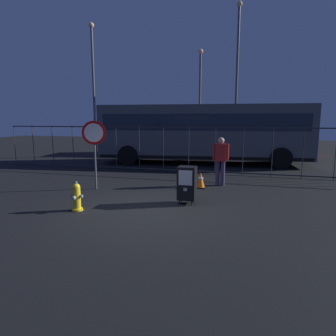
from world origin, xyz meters
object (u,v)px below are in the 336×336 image
at_px(stop_sign, 94,140).
at_px(street_light_near_right, 200,94).
at_px(traffic_cone, 201,180).
at_px(bus_far, 225,129).
at_px(street_light_near_left, 93,82).
at_px(street_light_far_left, 237,72).
at_px(pedestrian, 221,158).
at_px(bus_near, 203,131).
at_px(newspaper_box_primary, 187,183).
at_px(fire_hydrant, 77,197).

bearing_deg(stop_sign, street_light_near_right, 81.66).
relative_size(traffic_cone, bus_far, 0.05).
height_order(street_light_near_left, street_light_far_left, street_light_far_left).
bearing_deg(pedestrian, street_light_far_left, 89.56).
relative_size(bus_far, street_light_far_left, 1.24).
relative_size(pedestrian, traffic_cone, 3.15).
height_order(bus_near, street_light_near_right, street_light_near_right).
relative_size(bus_far, street_light_near_left, 1.35).
height_order(bus_near, street_light_far_left, street_light_far_left).
bearing_deg(newspaper_box_primary, bus_far, 90.34).
bearing_deg(bus_far, street_light_far_left, -77.89).
xyz_separation_m(bus_near, bus_far, (0.73, 4.65, 0.00)).
bearing_deg(traffic_cone, street_light_near_right, 100.10).
bearing_deg(bus_near, traffic_cone, -88.17).
bearing_deg(stop_sign, newspaper_box_primary, -15.31).
distance_m(fire_hydrant, pedestrian, 5.06).
distance_m(bus_near, bus_far, 4.71).
bearing_deg(stop_sign, pedestrian, 23.08).
bearing_deg(stop_sign, fire_hydrant, -71.98).
bearing_deg(street_light_near_left, fire_hydrant, -63.17).
bearing_deg(stop_sign, street_light_far_left, 66.49).
height_order(newspaper_box_primary, bus_far, bus_far).
xyz_separation_m(fire_hydrant, street_light_far_left, (3.21, 11.33, 4.55)).
xyz_separation_m(pedestrian, street_light_near_right, (-2.31, 9.11, 2.94)).
xyz_separation_m(newspaper_box_primary, bus_near, (-0.81, 7.67, 1.14)).
bearing_deg(street_light_near_left, bus_near, -9.84).
xyz_separation_m(stop_sign, street_light_near_right, (1.58, 10.76, 2.29)).
bearing_deg(newspaper_box_primary, street_light_near_right, 98.20).
relative_size(fire_hydrant, stop_sign, 0.33).
distance_m(stop_sign, street_light_far_left, 10.43).
height_order(stop_sign, bus_far, bus_far).
relative_size(stop_sign, bus_near, 0.21).
distance_m(street_light_near_left, street_light_far_left, 8.47).
bearing_deg(fire_hydrant, street_light_near_left, 116.83).
height_order(pedestrian, bus_near, bus_near).
bearing_deg(fire_hydrant, street_light_far_left, 74.17).
distance_m(fire_hydrant, street_light_near_left, 12.20).
relative_size(stop_sign, bus_far, 0.21).
height_order(newspaper_box_primary, traffic_cone, newspaper_box_primary).
xyz_separation_m(stop_sign, bus_far, (3.18, 11.43, 0.11)).
bearing_deg(traffic_cone, stop_sign, -161.74).
distance_m(fire_hydrant, bus_near, 9.30).
xyz_separation_m(stop_sign, pedestrian, (3.89, 1.66, -0.65)).
xyz_separation_m(stop_sign, bus_near, (2.45, 6.78, 0.11)).
xyz_separation_m(pedestrian, street_light_far_left, (0.06, 7.42, 3.96)).
bearing_deg(newspaper_box_primary, fire_hydrant, -151.57).
height_order(traffic_cone, street_light_near_right, street_light_near_right).
distance_m(street_light_near_right, street_light_far_left, 3.08).
xyz_separation_m(newspaper_box_primary, bus_far, (-0.07, 12.32, 1.14)).
height_order(traffic_cone, street_light_far_left, street_light_far_left).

